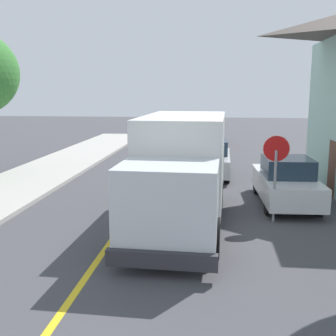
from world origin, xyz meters
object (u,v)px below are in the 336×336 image
box_truck (182,165)px  parked_car_mid (201,143)px  parked_van_across (286,182)px  parked_car_near (210,159)px  parked_car_far (204,132)px  stop_sign (276,162)px

box_truck → parked_car_mid: 13.28m
box_truck → parked_van_across: (3.46, 2.53, -0.97)m
parked_car_near → parked_car_mid: same height
parked_car_far → stop_sign: 19.43m
parked_car_mid → parked_car_far: same height
parked_car_far → parked_car_mid: bearing=-90.2°
box_truck → parked_van_across: bearing=36.2°
parked_car_mid → stop_sign: 13.13m
box_truck → parked_car_near: (0.76, 7.18, -0.97)m
box_truck → parked_car_far: bearing=89.5°
stop_sign → parked_car_mid: bearing=101.6°
parked_car_mid → stop_sign: stop_sign is taller
parked_car_near → parked_van_across: size_ratio=0.99×
parked_van_across → stop_sign: (-0.69, -2.11, 1.06)m
parked_car_far → stop_sign: size_ratio=1.66×
box_truck → parked_car_mid: (0.14, 13.24, -0.97)m
box_truck → parked_van_across: 4.40m
parked_van_across → parked_car_mid: bearing=107.2°
parked_car_far → parked_van_across: 17.43m
box_truck → parked_car_mid: box_truck is taller
parked_car_near → stop_sign: 7.14m
parked_car_near → box_truck: bearing=-96.0°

